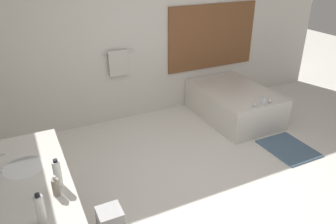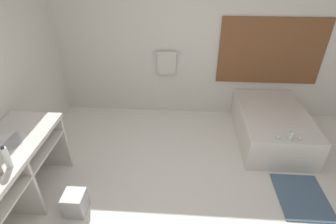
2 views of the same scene
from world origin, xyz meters
name	(u,v)px [view 2 (image 2 of 2)]	position (x,y,z in m)	size (l,w,h in m)	color
ground_plane	(180,207)	(0.00, 0.00, 0.00)	(16.00, 16.00, 0.00)	silver
wall_back_with_blinds	(188,41)	(0.05, 2.23, 1.34)	(7.40, 0.13, 2.70)	silver
vanity_counter	(5,172)	(-1.85, -0.18, 0.65)	(0.68, 1.66, 0.88)	silver
bathtub	(272,125)	(1.41, 1.43, 0.28)	(1.02, 1.52, 0.62)	silver
water_bottle_2	(7,158)	(-1.62, -0.34, 1.00)	(0.06, 0.06, 0.25)	silver
waste_bin	(76,203)	(-1.20, -0.14, 0.14)	(0.24, 0.24, 0.29)	#B2B2B2
bath_mat	(302,197)	(1.52, 0.25, 0.01)	(0.60, 0.73, 0.02)	slate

